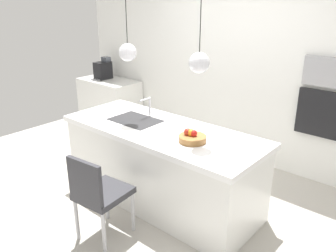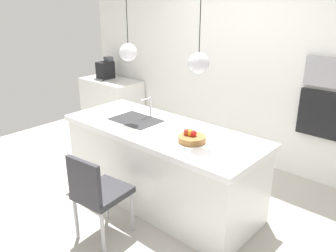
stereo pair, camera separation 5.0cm
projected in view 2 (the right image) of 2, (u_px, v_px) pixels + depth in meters
name	position (u px, v px, depth m)	size (l,w,h in m)	color
floor	(162.00, 199.00, 4.02)	(6.60, 6.60, 0.00)	#BCB7AD
back_wall	(243.00, 67.00, 4.72)	(6.00, 0.10, 2.60)	white
kitchen_island	(161.00, 165.00, 3.86)	(2.30, 0.91, 0.88)	white
sink_basin	(136.00, 120.00, 3.96)	(0.56, 0.40, 0.02)	#2D2D30
faucet	(149.00, 104.00, 4.05)	(0.02, 0.17, 0.22)	silver
fruit_bowl	(192.00, 137.00, 3.35)	(0.27, 0.27, 0.13)	#9E6B38
side_counter	(112.00, 102.00, 6.26)	(1.10, 0.60, 0.82)	white
coffee_machine	(105.00, 70.00, 6.15)	(0.20, 0.35, 0.38)	black
microwave	(330.00, 72.00, 3.92)	(0.54, 0.08, 0.34)	#9E9EA3
oven	(323.00, 114.00, 4.10)	(0.56, 0.08, 0.56)	black
chair_near	(98.00, 192.00, 3.21)	(0.46, 0.50, 0.89)	#333338
pendant_light_left	(128.00, 52.00, 3.74)	(0.19, 0.19, 0.79)	silver
pendant_light_right	(199.00, 63.00, 3.15)	(0.19, 0.19, 0.79)	silver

